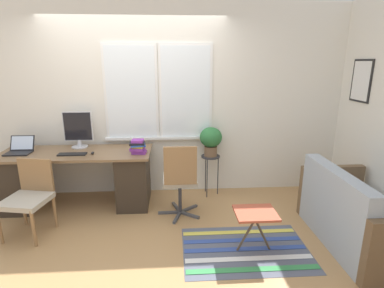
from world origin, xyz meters
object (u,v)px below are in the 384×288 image
(office_chair_swivel, at_px, (180,179))
(folding_stool, at_px, (255,216))
(laptop, at_px, (20,149))
(potted_plant, at_px, (211,139))
(keyboard, at_px, (72,154))
(desk_chair_wooden, at_px, (29,195))
(book_stack, at_px, (138,146))
(mouse, at_px, (93,153))
(monitor, at_px, (78,130))
(couch_loveseat, at_px, (357,219))
(plant_stand, at_px, (210,160))

(office_chair_swivel, bearing_deg, folding_stool, 133.14)
(laptop, relative_size, office_chair_swivel, 0.32)
(laptop, xyz_separation_m, potted_plant, (2.53, 0.21, 0.04))
(keyboard, bearing_deg, desk_chair_wooden, -121.95)
(laptop, relative_size, keyboard, 0.87)
(folding_stool, bearing_deg, book_stack, 140.19)
(desk_chair_wooden, distance_m, office_chair_swivel, 1.72)
(mouse, height_order, folding_stool, mouse)
(book_stack, height_order, folding_stool, book_stack)
(monitor, relative_size, book_stack, 2.28)
(mouse, relative_size, book_stack, 0.29)
(mouse, bearing_deg, potted_plant, 12.02)
(couch_loveseat, height_order, plant_stand, couch_loveseat)
(mouse, xyz_separation_m, folding_stool, (1.86, -1.07, -0.37))
(office_chair_swivel, distance_m, plant_stand, 0.78)
(office_chair_swivel, bearing_deg, couch_loveseat, 158.92)
(mouse, distance_m, folding_stool, 2.17)
(keyboard, distance_m, desk_chair_wooden, 0.71)
(office_chair_swivel, xyz_separation_m, couch_loveseat, (1.88, -0.69, -0.23))
(office_chair_swivel, bearing_deg, mouse, -15.88)
(monitor, height_order, keyboard, monitor)
(laptop, xyz_separation_m, folding_stool, (2.82, -1.19, -0.40))
(potted_plant, bearing_deg, couch_loveseat, -42.90)
(monitor, height_order, office_chair_swivel, monitor)
(desk_chair_wooden, xyz_separation_m, potted_plant, (2.16, 0.89, 0.39))
(monitor, height_order, desk_chair_wooden, monitor)
(monitor, relative_size, potted_plant, 1.19)
(keyboard, bearing_deg, couch_loveseat, -16.70)
(potted_plant, bearing_deg, book_stack, -161.17)
(book_stack, xyz_separation_m, plant_stand, (0.99, 0.34, -0.32))
(monitor, distance_m, desk_chair_wooden, 1.10)
(mouse, relative_size, desk_chair_wooden, 0.08)
(desk_chair_wooden, bearing_deg, mouse, 54.28)
(couch_loveseat, bearing_deg, potted_plant, 47.10)
(laptop, distance_m, office_chair_swivel, 2.13)
(keyboard, bearing_deg, book_stack, 0.84)
(keyboard, bearing_deg, potted_plant, 10.86)
(folding_stool, bearing_deg, desk_chair_wooden, 168.20)
(book_stack, bearing_deg, couch_loveseat, -22.23)
(monitor, relative_size, keyboard, 1.42)
(book_stack, relative_size, office_chair_swivel, 0.23)
(keyboard, distance_m, mouse, 0.25)
(mouse, bearing_deg, desk_chair_wooden, -136.64)
(laptop, distance_m, folding_stool, 3.08)
(folding_stool, bearing_deg, mouse, 150.15)
(book_stack, bearing_deg, keyboard, -179.16)
(potted_plant, relative_size, folding_stool, 0.93)
(book_stack, bearing_deg, desk_chair_wooden, -154.72)
(plant_stand, bearing_deg, desk_chair_wooden, -157.60)
(book_stack, height_order, couch_loveseat, book_stack)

